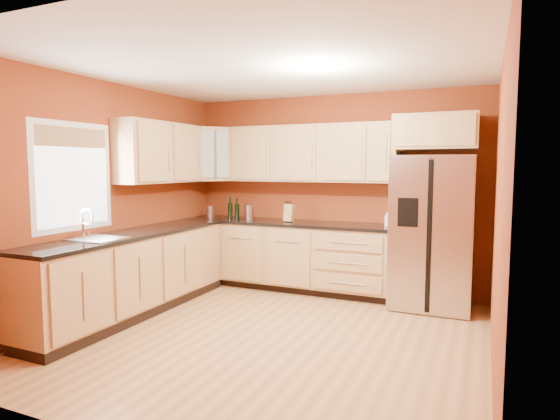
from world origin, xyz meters
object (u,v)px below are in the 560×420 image
object	(u,v)px
canister_left	(249,212)
soap_dispenser	(387,219)
refrigerator	(432,232)
wine_bottle_a	(230,208)
knife_block	(289,213)

from	to	relation	value
canister_left	soap_dispenser	distance (m)	1.89
refrigerator	canister_left	bearing A→B (deg)	178.71
wine_bottle_a	soap_dispenser	bearing A→B (deg)	0.85
wine_bottle_a	soap_dispenser	distance (m)	2.20
canister_left	wine_bottle_a	bearing A→B (deg)	177.64
soap_dispenser	knife_block	bearing A→B (deg)	-177.63
canister_left	knife_block	bearing A→B (deg)	-0.74
canister_left	soap_dispenser	size ratio (longest dim) A/B	1.17
wine_bottle_a	knife_block	distance (m)	0.91
canister_left	wine_bottle_a	xyz separation A→B (m)	(-0.31, 0.01, 0.05)
canister_left	refrigerator	bearing A→B (deg)	-1.29
refrigerator	soap_dispenser	xyz separation A→B (m)	(-0.55, 0.10, 0.11)
refrigerator	canister_left	distance (m)	2.44
knife_block	soap_dispenser	distance (m)	1.29
canister_left	knife_block	xyz separation A→B (m)	(0.60, -0.01, 0.01)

